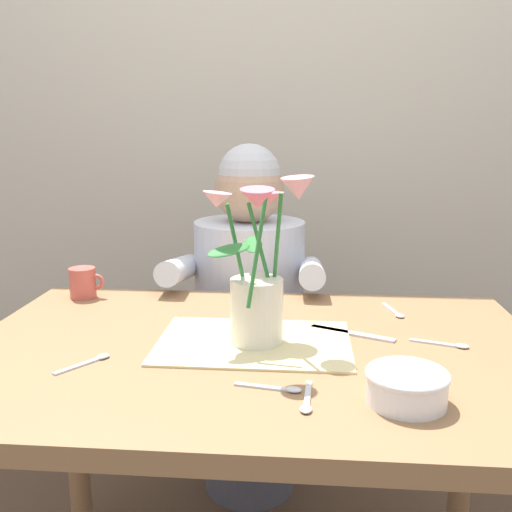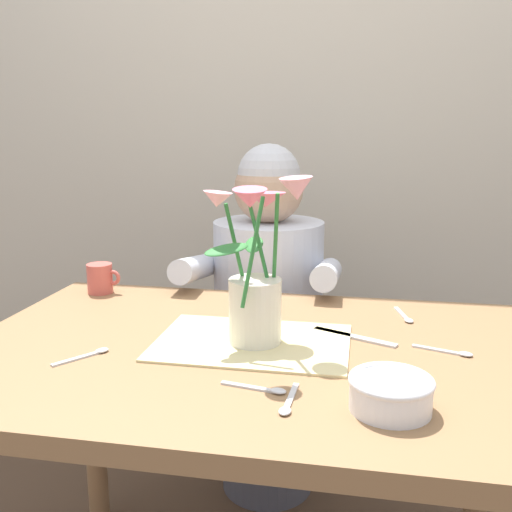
% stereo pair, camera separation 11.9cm
% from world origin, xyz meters
% --- Properties ---
extents(wood_panel_backdrop, '(4.00, 0.10, 2.50)m').
position_xyz_m(wood_panel_backdrop, '(0.00, 1.05, 1.25)').
color(wood_panel_backdrop, beige).
rests_on(wood_panel_backdrop, ground_plane).
extents(dining_table, '(1.20, 0.80, 0.74)m').
position_xyz_m(dining_table, '(0.00, 0.00, 0.64)').
color(dining_table, olive).
rests_on(dining_table, ground_plane).
extents(seated_person, '(0.45, 0.47, 1.14)m').
position_xyz_m(seated_person, '(-0.07, 0.62, 0.56)').
color(seated_person, '#4C4C56').
rests_on(seated_person, ground_plane).
extents(striped_placemat, '(0.40, 0.28, 0.00)m').
position_xyz_m(striped_placemat, '(-0.00, 0.02, 0.74)').
color(striped_placemat, beige).
rests_on(striped_placemat, dining_table).
extents(flower_vase, '(0.25, 0.24, 0.35)m').
position_xyz_m(flower_vase, '(0.01, 0.02, 0.88)').
color(flower_vase, silver).
rests_on(flower_vase, dining_table).
extents(ceramic_bowl, '(0.14, 0.14, 0.06)m').
position_xyz_m(ceramic_bowl, '(0.27, -0.22, 0.77)').
color(ceramic_bowl, white).
rests_on(ceramic_bowl, dining_table).
extents(dinner_knife, '(0.18, 0.09, 0.00)m').
position_xyz_m(dinner_knife, '(0.21, 0.09, 0.74)').
color(dinner_knife, silver).
rests_on(dinner_knife, dining_table).
extents(coffee_cup, '(0.09, 0.07, 0.08)m').
position_xyz_m(coffee_cup, '(-0.48, 0.31, 0.78)').
color(coffee_cup, '#CC564C').
rests_on(coffee_cup, dining_table).
extents(spoon_0, '(0.02, 0.12, 0.01)m').
position_xyz_m(spoon_0, '(0.11, -0.24, 0.74)').
color(spoon_0, silver).
rests_on(spoon_0, dining_table).
extents(spoon_1, '(0.12, 0.04, 0.01)m').
position_xyz_m(spoon_1, '(0.06, -0.19, 0.74)').
color(spoon_1, silver).
rests_on(spoon_1, dining_table).
extents(spoon_2, '(0.04, 0.12, 0.01)m').
position_xyz_m(spoon_2, '(0.32, 0.24, 0.74)').
color(spoon_2, silver).
rests_on(spoon_2, dining_table).
extents(spoon_3, '(0.12, 0.05, 0.01)m').
position_xyz_m(spoon_3, '(0.40, 0.04, 0.74)').
color(spoon_3, silver).
rests_on(spoon_3, dining_table).
extents(spoon_4, '(0.08, 0.11, 0.01)m').
position_xyz_m(spoon_4, '(-0.30, -0.11, 0.74)').
color(spoon_4, silver).
rests_on(spoon_4, dining_table).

